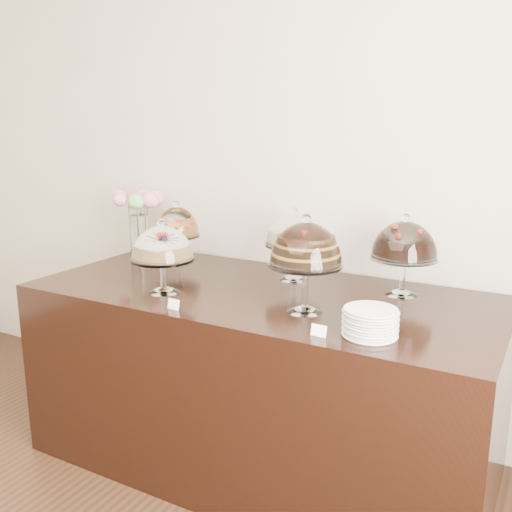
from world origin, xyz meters
The scene contains 11 objects.
wall_back centered at (0.00, 3.00, 1.50)m, with size 5.00×0.04×3.00m, color #BEB099.
display_counter centered at (0.34, 2.45, 0.45)m, with size 2.20×1.00×0.90m, color black.
cake_stand_sugar_sponge centered at (-0.05, 2.21, 1.12)m, with size 0.29×0.29×0.35m.
cake_stand_choco_layer centered at (0.65, 2.27, 1.18)m, with size 0.31×0.31×0.42m.
cake_stand_cheesecake centered at (0.39, 2.70, 1.14)m, with size 0.29×0.29×0.37m.
cake_stand_dark_choco centered at (0.94, 2.71, 1.14)m, with size 0.31×0.31×0.38m.
cake_stand_fruit_tart centered at (-0.35, 2.72, 1.11)m, with size 0.26×0.26×0.35m.
flower_vase centered at (-0.66, 2.78, 1.15)m, with size 0.32×0.29×0.38m.
plate_stack centered at (0.97, 2.14, 0.95)m, with size 0.20×0.20×0.10m.
price_card_left centered at (0.14, 2.03, 0.92)m, with size 0.06×0.01×0.04m, color white.
price_card_right centered at (0.81, 2.04, 0.92)m, with size 0.06×0.01×0.04m, color white.
Camera 1 is at (1.57, 0.17, 1.69)m, focal length 40.00 mm.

